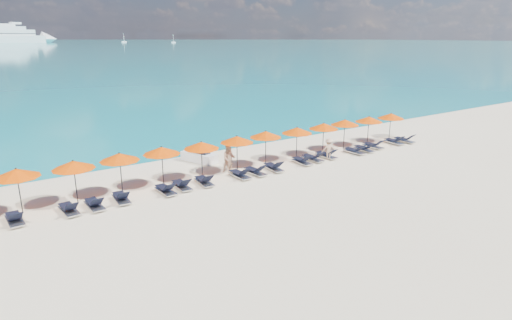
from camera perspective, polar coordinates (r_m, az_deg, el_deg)
ground at (r=23.00m, az=4.24°, el=-4.60°), size 1400.00×1400.00×0.00m
cruise_ship at (r=616.39m, az=-29.86°, el=14.16°), size 115.26×51.07×32.00m
sailboat_near at (r=602.42m, az=-17.20°, el=14.85°), size 6.42×2.14×11.77m
sailboat_far at (r=562.00m, az=-10.95°, el=15.20°), size 5.34×1.78×9.80m
jetski at (r=28.95m, az=-7.51°, el=0.50°), size 1.79×2.78×0.93m
beachgoer_a at (r=26.61m, az=-3.48°, el=0.16°), size 0.71×0.63×1.62m
beachgoer_b at (r=26.53m, az=-3.65°, el=0.21°), size 0.93×0.69×1.71m
beachgoer_c at (r=29.55m, az=9.65°, el=1.44°), size 1.05×0.83×1.48m
umbrella_1 at (r=22.81m, az=-29.32°, el=-1.53°), size 2.10×2.10×2.28m
umbrella_2 at (r=23.00m, az=-23.18°, el=-0.60°), size 2.10×2.10×2.28m
umbrella_3 at (r=23.64m, az=-17.75°, el=0.38°), size 2.10×2.10×2.28m
umbrella_4 at (r=24.36m, az=-12.48°, el=1.23°), size 2.10×2.10×2.28m
umbrella_5 at (r=25.15m, az=-7.30°, el=1.96°), size 2.10×2.10×2.28m
umbrella_6 at (r=26.42m, az=-2.56°, el=2.76°), size 2.10×2.10×2.28m
umbrella_7 at (r=27.78m, az=1.30°, el=3.45°), size 2.10×2.10×2.28m
umbrella_8 at (r=29.08m, az=5.49°, el=3.96°), size 2.10×2.10×2.28m
umbrella_9 at (r=30.72m, az=9.02°, el=4.49°), size 2.10×2.10×2.28m
umbrella_10 at (r=32.36m, az=11.77°, el=4.94°), size 2.10×2.10×2.28m
umbrella_11 at (r=34.01m, az=14.83°, el=5.28°), size 2.10×2.10×2.28m
umbrella_12 at (r=35.92m, az=17.55°, el=5.62°), size 2.10×2.10×2.28m
lounger_2 at (r=22.29m, az=-29.50°, el=-6.81°), size 0.70×1.73×0.66m
lounger_3 at (r=22.35m, az=-23.66°, el=-5.97°), size 0.76×1.74×0.66m
lounger_4 at (r=22.50m, az=-20.74°, el=-5.50°), size 0.69×1.72×0.66m
lounger_5 at (r=22.92m, az=-17.52°, el=-4.79°), size 0.73×1.74×0.66m
lounger_6 at (r=23.48m, az=-11.94°, el=-3.86°), size 0.69×1.72×0.66m
lounger_7 at (r=24.02m, az=-9.87°, el=-3.29°), size 0.67×1.72×0.66m
lounger_8 at (r=24.50m, az=-6.91°, el=-2.76°), size 0.78×1.75×0.66m
lounger_9 at (r=25.49m, az=-2.15°, el=-1.90°), size 0.67×1.72×0.66m
lounger_10 at (r=26.05m, az=-0.10°, el=-1.48°), size 0.78×1.75×0.66m
lounger_11 at (r=26.87m, az=2.38°, el=-0.94°), size 0.79×1.75×0.66m
lounger_12 at (r=28.38m, az=6.17°, el=-0.08°), size 0.76×1.75×0.66m
lounger_13 at (r=29.13m, az=7.59°, el=0.29°), size 0.72×1.73×0.66m
lounger_14 at (r=30.00m, az=9.36°, el=0.69°), size 0.74×1.74×0.66m
lounger_15 at (r=31.50m, az=13.02°, el=1.23°), size 0.71×1.73×0.66m
lounger_16 at (r=32.27m, az=14.25°, el=1.50°), size 0.69×1.73×0.66m
lounger_17 at (r=33.38m, az=15.39°, el=1.90°), size 0.68×1.72×0.66m
lounger_18 at (r=35.17m, az=17.94°, el=2.40°), size 0.74×1.74×0.66m
lounger_19 at (r=35.97m, az=19.20°, el=2.58°), size 0.72×1.73×0.66m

